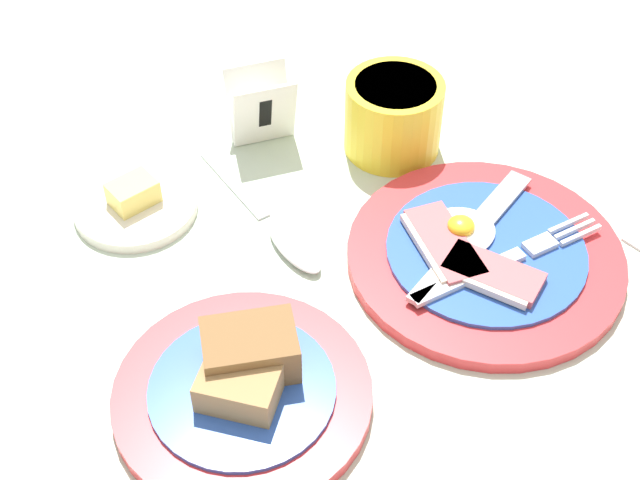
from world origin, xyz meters
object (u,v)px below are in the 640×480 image
Objects in this scene: breakfast_plate at (482,255)px; butter_dish at (135,204)px; sugar_cup at (394,114)px; number_card at (262,108)px; bread_plate at (244,384)px; teaspoon_by_saucer at (278,230)px.

butter_dish is (-0.23, 0.20, -0.00)m from breakfast_plate.
number_card is (-0.10, 0.07, -0.00)m from sugar_cup.
number_card is at bearing 61.54° from bread_plate.
bread_plate is 0.30m from number_card.
bread_plate is 0.17m from teaspoon_by_saucer.
teaspoon_by_saucer is (0.10, 0.14, -0.01)m from bread_plate.
breakfast_plate is at bearing -94.65° from sugar_cup.
sugar_cup reaches higher than butter_dish.
breakfast_plate is at bearing -58.90° from number_card.
number_card is 0.38× the size of teaspoon_by_saucer.
bread_plate reaches higher than butter_dish.
teaspoon_by_saucer is at bearing 55.19° from bread_plate.
sugar_cup is 0.12m from number_card.
bread_plate reaches higher than teaspoon_by_saucer.
butter_dish is (-0.25, 0.03, -0.03)m from sugar_cup.
butter_dish reaches higher than teaspoon_by_saucer.
bread_plate reaches higher than breakfast_plate.
bread_plate is 0.98× the size of teaspoon_by_saucer.
number_card is 0.14m from teaspoon_by_saucer.
sugar_cup reaches higher than breakfast_plate.
teaspoon_by_saucer is (-0.15, -0.05, -0.03)m from sugar_cup.
sugar_cup is (0.25, 0.19, 0.02)m from bread_plate.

